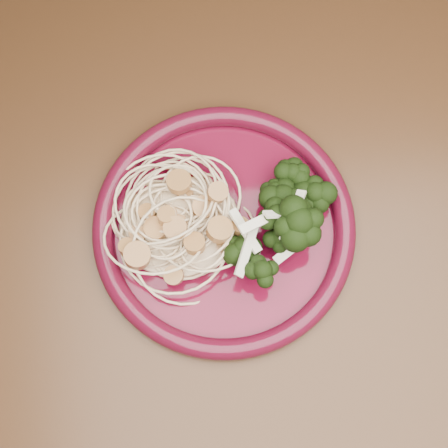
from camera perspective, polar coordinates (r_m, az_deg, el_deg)
name	(u,v)px	position (r m, az deg, el deg)	size (l,w,h in m)	color
dining_table	(193,275)	(0.74, -2.84, -4.64)	(1.20, 0.80, 0.75)	#472814
dinner_plate	(224,227)	(0.64, 0.00, -0.26)	(0.30, 0.30, 0.02)	#55081D
spaghetti_pile	(180,223)	(0.63, -4.06, 0.05)	(0.13, 0.11, 0.03)	beige
scallop_cluster	(177,213)	(0.60, -4.29, 1.02)	(0.12, 0.12, 0.04)	tan
broccoli_pile	(279,221)	(0.62, 5.06, 0.28)	(0.09, 0.15, 0.05)	black
onion_garnish	(282,211)	(0.59, 5.32, 1.21)	(0.07, 0.10, 0.05)	#ECE6C9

